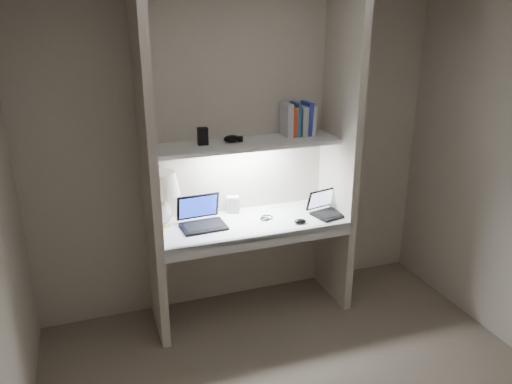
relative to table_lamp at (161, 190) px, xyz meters
name	(u,v)px	position (x,y,z in m)	size (l,w,h in m)	color
back_wall	(239,151)	(0.64, 0.13, 0.20)	(3.20, 0.01, 2.50)	beige
alcove_panel_left	(149,171)	(-0.09, -0.14, 0.20)	(0.06, 0.55, 2.50)	beige
alcove_panel_right	(340,152)	(1.37, -0.14, 0.20)	(0.06, 0.55, 2.50)	beige
desk	(251,224)	(0.64, -0.14, -0.30)	(1.40, 0.55, 0.04)	white
desk_apron	(262,241)	(0.64, -0.40, -0.33)	(1.46, 0.03, 0.10)	silver
shelf	(246,144)	(0.64, -0.05, 0.30)	(1.40, 0.36, 0.03)	silver
strip_light	(246,147)	(0.64, -0.05, 0.28)	(0.60, 0.04, 0.01)	white
table_lamp	(161,190)	(0.00, 0.00, 0.00)	(0.28, 0.28, 0.42)	white
laptop_main	(201,219)	(0.27, -0.09, -0.23)	(0.34, 0.29, 0.22)	black
laptop_netbook	(328,208)	(1.27, -0.20, -0.24)	(0.33, 0.31, 0.18)	black
speaker	(233,204)	(0.57, 0.07, -0.21)	(0.10, 0.07, 0.13)	silver
mouse	(300,221)	(0.98, -0.31, -0.26)	(0.09, 0.06, 0.03)	black
cable_coil	(267,217)	(0.78, -0.12, -0.27)	(0.09, 0.09, 0.01)	black
sticky_note	(164,228)	(0.00, -0.05, -0.28)	(0.07, 0.07, 0.00)	#D6E730
book_row	(298,120)	(1.08, 0.03, 0.43)	(0.24, 0.17, 0.25)	silver
shelf_box	(203,136)	(0.32, -0.02, 0.38)	(0.07, 0.05, 0.13)	black
shelf_gadget	(232,139)	(0.54, -0.02, 0.34)	(0.12, 0.09, 0.05)	black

